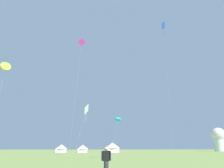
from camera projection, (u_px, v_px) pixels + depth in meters
The scene contains 10 objects.
kite_cyan_parafoil at pixel (118, 119), 37.69m from camera, with size 2.34×2.94×6.65m.
kite_magenta_diamond at pixel (82, 44), 69.37m from camera, with size 3.31×2.57×34.19m.
kite_white_diamond at pixel (86, 110), 53.94m from camera, with size 2.83×3.70×11.75m.
kite_blue_diamond at pixel (164, 28), 65.55m from camera, with size 1.55×2.01×37.22m.
kite_lime_delta at pixel (5, 69), 50.07m from camera, with size 3.26×3.36×19.96m.
person_spectator at pixel (106, 162), 13.32m from camera, with size 0.57×0.30×1.73m.
festival_tent_center at pixel (61, 148), 75.16m from camera, with size 4.12×4.12×2.68m.
festival_tent_right at pixel (83, 148), 75.67m from camera, with size 3.90×3.90×2.54m.
festival_tent_left at pixel (113, 147), 76.55m from camera, with size 5.11×5.11×3.32m.
observatory_dome at pixel (219, 138), 106.33m from camera, with size 6.40×6.40×10.80m.
Camera 1 is at (-2.91, -5.08, 1.68)m, focal length 36.17 mm.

